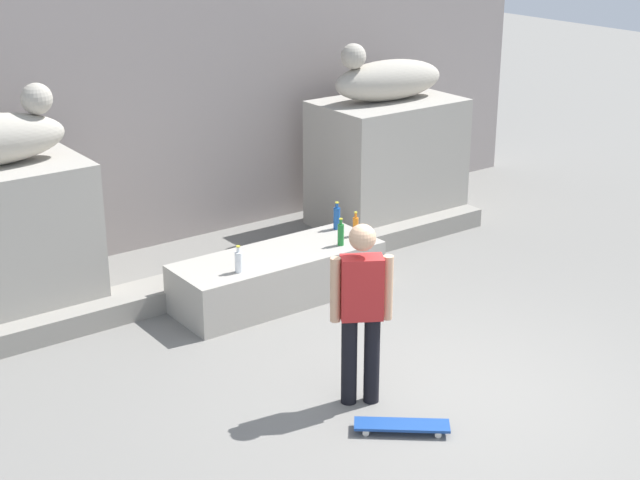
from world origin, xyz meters
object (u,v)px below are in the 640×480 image
(bottle_orange, at_px, (356,226))
(bottle_blue, at_px, (337,218))
(bottle_green, at_px, (341,234))
(statue_reclining_right, at_px, (386,79))
(skater, at_px, (361,307))
(skateboard, at_px, (402,425))
(bottle_clear, at_px, (239,261))

(bottle_orange, relative_size, bottle_blue, 0.87)
(bottle_green, xyz_separation_m, bottle_blue, (0.29, 0.45, 0.01))
(statue_reclining_right, relative_size, bottle_blue, 4.99)
(skater, xyz_separation_m, skateboard, (-0.03, -0.61, -0.86))
(skater, bearing_deg, bottle_green, -93.00)
(skateboard, relative_size, bottle_orange, 2.61)
(bottle_orange, relative_size, bottle_clear, 0.99)
(skater, height_order, bottle_blue, skater)
(skater, height_order, bottle_clear, skater)
(bottle_green, relative_size, bottle_blue, 0.96)
(skateboard, bearing_deg, statue_reclining_right, -88.86)
(bottle_clear, bearing_deg, statue_reclining_right, 25.04)
(skater, bearing_deg, skateboard, 117.29)
(bottle_orange, distance_m, bottle_blue, 0.31)
(bottle_blue, bearing_deg, skater, -123.14)
(skater, distance_m, skateboard, 1.05)
(statue_reclining_right, xyz_separation_m, bottle_green, (-1.85, -1.48, -1.28))
(skateboard, bearing_deg, bottle_orange, -82.17)
(skateboard, distance_m, bottle_green, 3.09)
(bottle_green, height_order, bottle_blue, bottle_blue)
(statue_reclining_right, relative_size, bottle_green, 5.20)
(skater, bearing_deg, statue_reclining_right, -101.82)
(bottle_green, height_order, bottle_clear, bottle_green)
(skater, xyz_separation_m, bottle_orange, (1.68, 2.22, -0.26))
(skateboard, height_order, bottle_orange, bottle_orange)
(statue_reclining_right, distance_m, skateboard, 5.62)
(bottle_green, xyz_separation_m, bottle_clear, (-1.33, -0.00, -0.01))
(statue_reclining_right, distance_m, bottle_green, 2.70)
(skateboard, relative_size, bottle_green, 2.37)
(skateboard, height_order, bottle_green, bottle_green)
(statue_reclining_right, height_order, skateboard, statue_reclining_right)
(bottle_green, distance_m, bottle_blue, 0.53)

